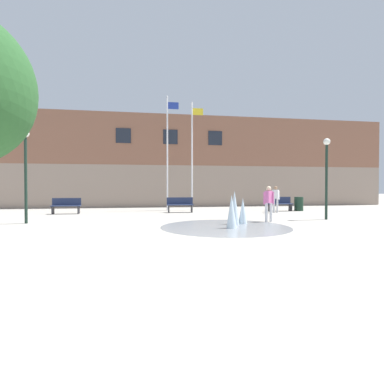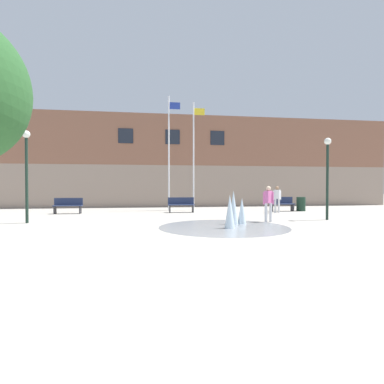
{
  "view_description": "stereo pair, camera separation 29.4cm",
  "coord_description": "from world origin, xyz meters",
  "px_view_note": "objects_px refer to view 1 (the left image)",
  "views": [
    {
      "loc": [
        -2.08,
        -7.59,
        1.57
      ],
      "look_at": [
        0.32,
        7.03,
        1.3
      ],
      "focal_mm": 28.0,
      "sensor_mm": 36.0,
      "label": 1
    },
    {
      "loc": [
        -1.79,
        -7.63,
        1.57
      ],
      "look_at": [
        0.32,
        7.03,
        1.3
      ],
      "focal_mm": 28.0,
      "sensor_mm": 36.0,
      "label": 2
    }
  ],
  "objects_px": {
    "park_bench_near_trashcan": "(280,204)",
    "flagpole_right": "(193,153)",
    "flagpole_left": "(168,150)",
    "park_bench_under_left_flagpole": "(180,205)",
    "lamp_post_left_lane": "(26,163)",
    "lamp_post_right_lane": "(327,166)",
    "park_bench_far_left": "(66,206)",
    "adult_in_red": "(276,197)",
    "teen_by_trashcan": "(269,201)",
    "trash_can": "(299,204)"
  },
  "relations": [
    {
      "from": "park_bench_under_left_flagpole",
      "to": "lamp_post_right_lane",
      "type": "bearing_deg",
      "value": -38.16
    },
    {
      "from": "flagpole_right",
      "to": "flagpole_left",
      "type": "bearing_deg",
      "value": 180.0
    },
    {
      "from": "lamp_post_right_lane",
      "to": "park_bench_under_left_flagpole",
      "type": "bearing_deg",
      "value": 141.84
    },
    {
      "from": "flagpole_left",
      "to": "flagpole_right",
      "type": "bearing_deg",
      "value": 0.0
    },
    {
      "from": "park_bench_near_trashcan",
      "to": "lamp_post_left_lane",
      "type": "height_order",
      "value": "lamp_post_left_lane"
    },
    {
      "from": "flagpole_left",
      "to": "lamp_post_left_lane",
      "type": "bearing_deg",
      "value": -137.02
    },
    {
      "from": "teen_by_trashcan",
      "to": "flagpole_left",
      "type": "height_order",
      "value": "flagpole_left"
    },
    {
      "from": "teen_by_trashcan",
      "to": "flagpole_right",
      "type": "xyz_separation_m",
      "value": [
        -2.24,
        7.19,
        2.91
      ]
    },
    {
      "from": "park_bench_under_left_flagpole",
      "to": "teen_by_trashcan",
      "type": "relative_size",
      "value": 1.01
    },
    {
      "from": "lamp_post_left_lane",
      "to": "flagpole_left",
      "type": "bearing_deg",
      "value": 42.98
    },
    {
      "from": "park_bench_near_trashcan",
      "to": "trash_can",
      "type": "xyz_separation_m",
      "value": [
        1.34,
        0.05,
        -0.03
      ]
    },
    {
      "from": "flagpole_right",
      "to": "park_bench_under_left_flagpole",
      "type": "bearing_deg",
      "value": -121.12
    },
    {
      "from": "teen_by_trashcan",
      "to": "trash_can",
      "type": "xyz_separation_m",
      "value": [
        4.46,
        5.43,
        -0.48
      ]
    },
    {
      "from": "flagpole_right",
      "to": "trash_can",
      "type": "distance_m",
      "value": 7.71
    },
    {
      "from": "lamp_post_left_lane",
      "to": "teen_by_trashcan",
      "type": "bearing_deg",
      "value": -6.05
    },
    {
      "from": "flagpole_left",
      "to": "teen_by_trashcan",
      "type": "bearing_deg",
      "value": -61.55
    },
    {
      "from": "adult_in_red",
      "to": "teen_by_trashcan",
      "type": "distance_m",
      "value": 4.94
    },
    {
      "from": "adult_in_red",
      "to": "park_bench_far_left",
      "type": "bearing_deg",
      "value": 37.8
    },
    {
      "from": "park_bench_near_trashcan",
      "to": "lamp_post_right_lane",
      "type": "height_order",
      "value": "lamp_post_right_lane"
    },
    {
      "from": "park_bench_under_left_flagpole",
      "to": "flagpole_right",
      "type": "relative_size",
      "value": 0.22
    },
    {
      "from": "park_bench_under_left_flagpole",
      "to": "trash_can",
      "type": "bearing_deg",
      "value": -0.1
    },
    {
      "from": "park_bench_under_left_flagpole",
      "to": "flagpole_right",
      "type": "distance_m",
      "value": 3.93
    },
    {
      "from": "flagpole_left",
      "to": "trash_can",
      "type": "distance_m",
      "value": 9.25
    },
    {
      "from": "park_bench_far_left",
      "to": "park_bench_near_trashcan",
      "type": "bearing_deg",
      "value": -0.69
    },
    {
      "from": "adult_in_red",
      "to": "teen_by_trashcan",
      "type": "xyz_separation_m",
      "value": [
        -2.35,
        -4.34,
        0.0
      ]
    },
    {
      "from": "adult_in_red",
      "to": "lamp_post_left_lane",
      "type": "relative_size",
      "value": 0.4
    },
    {
      "from": "park_bench_far_left",
      "to": "lamp_post_right_lane",
      "type": "distance_m",
      "value": 14.09
    },
    {
      "from": "adult_in_red",
      "to": "trash_can",
      "type": "relative_size",
      "value": 1.77
    },
    {
      "from": "lamp_post_left_lane",
      "to": "lamp_post_right_lane",
      "type": "xyz_separation_m",
      "value": [
        13.52,
        -0.67,
        -0.06
      ]
    },
    {
      "from": "park_bench_under_left_flagpole",
      "to": "flagpole_right",
      "type": "bearing_deg",
      "value": 58.88
    },
    {
      "from": "teen_by_trashcan",
      "to": "lamp_post_left_lane",
      "type": "bearing_deg",
      "value": 139.2
    },
    {
      "from": "park_bench_under_left_flagpole",
      "to": "lamp_post_right_lane",
      "type": "relative_size",
      "value": 0.41
    },
    {
      "from": "flagpole_right",
      "to": "trash_can",
      "type": "xyz_separation_m",
      "value": [
        6.7,
        -1.76,
        -3.39
      ]
    },
    {
      "from": "park_bench_near_trashcan",
      "to": "flagpole_right",
      "type": "bearing_deg",
      "value": 161.41
    },
    {
      "from": "park_bench_near_trashcan",
      "to": "adult_in_red",
      "type": "relative_size",
      "value": 1.01
    },
    {
      "from": "flagpole_left",
      "to": "adult_in_red",
      "type": "bearing_deg",
      "value": -24.52
    },
    {
      "from": "park_bench_near_trashcan",
      "to": "trash_can",
      "type": "height_order",
      "value": "park_bench_near_trashcan"
    },
    {
      "from": "park_bench_under_left_flagpole",
      "to": "flagpole_left",
      "type": "distance_m",
      "value": 3.98
    },
    {
      "from": "flagpole_left",
      "to": "flagpole_right",
      "type": "xyz_separation_m",
      "value": [
        1.65,
        0.0,
        -0.17
      ]
    },
    {
      "from": "park_bench_far_left",
      "to": "park_bench_under_left_flagpole",
      "type": "relative_size",
      "value": 1.0
    },
    {
      "from": "park_bench_near_trashcan",
      "to": "flagpole_right",
      "type": "xyz_separation_m",
      "value": [
        -5.36,
        1.8,
        3.36
      ]
    },
    {
      "from": "lamp_post_right_lane",
      "to": "trash_can",
      "type": "height_order",
      "value": "lamp_post_right_lane"
    },
    {
      "from": "park_bench_far_left",
      "to": "adult_in_red",
      "type": "bearing_deg",
      "value": -5.62
    },
    {
      "from": "park_bench_far_left",
      "to": "park_bench_near_trashcan",
      "type": "height_order",
      "value": "same"
    },
    {
      "from": "lamp_post_left_lane",
      "to": "park_bench_under_left_flagpole",
      "type": "bearing_deg",
      "value": 31.34
    },
    {
      "from": "park_bench_under_left_flagpole",
      "to": "flagpole_left",
      "type": "xyz_separation_m",
      "value": [
        -0.6,
        1.74,
        3.53
      ]
    },
    {
      "from": "park_bench_under_left_flagpole",
      "to": "lamp_post_right_lane",
      "type": "height_order",
      "value": "lamp_post_right_lane"
    },
    {
      "from": "park_bench_under_left_flagpole",
      "to": "park_bench_near_trashcan",
      "type": "height_order",
      "value": "same"
    },
    {
      "from": "park_bench_near_trashcan",
      "to": "lamp_post_right_lane",
      "type": "distance_m",
      "value": 5.36
    },
    {
      "from": "flagpole_left",
      "to": "lamp_post_left_lane",
      "type": "distance_m",
      "value": 9.04
    }
  ]
}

